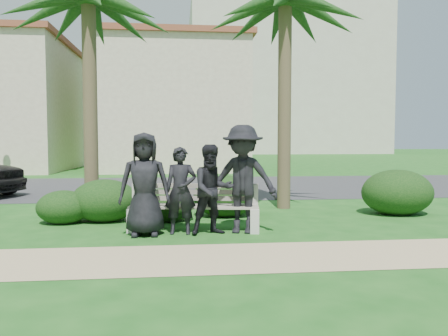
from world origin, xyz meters
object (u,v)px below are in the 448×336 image
(park_bench, at_px, (194,210))
(man_d, at_px, (243,179))
(man_b, at_px, (181,191))
(man_c, at_px, (212,190))
(man_a, at_px, (145,184))
(palm_right, at_px, (285,0))

(park_bench, relative_size, man_d, 1.26)
(park_bench, bearing_deg, man_b, -123.79)
(man_c, bearing_deg, man_b, 156.90)
(man_a, relative_size, man_d, 0.93)
(man_b, xyz_separation_m, man_c, (0.55, -0.09, 0.02))
(man_a, distance_m, man_d, 1.72)
(park_bench, bearing_deg, man_a, -151.62)
(park_bench, relative_size, man_a, 1.35)
(park_bench, distance_m, man_c, 0.63)
(man_a, height_order, palm_right, palm_right)
(man_a, bearing_deg, man_c, -2.42)
(man_b, height_order, man_c, man_c)
(man_c, bearing_deg, park_bench, 117.21)
(palm_right, bearing_deg, man_b, -132.76)
(man_c, distance_m, man_d, 0.57)
(park_bench, height_order, man_c, man_c)
(man_a, bearing_deg, palm_right, 40.70)
(park_bench, distance_m, man_d, 1.08)
(man_d, distance_m, palm_right, 5.07)
(park_bench, distance_m, man_a, 1.06)
(man_c, height_order, man_d, man_d)
(man_b, height_order, man_d, man_d)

